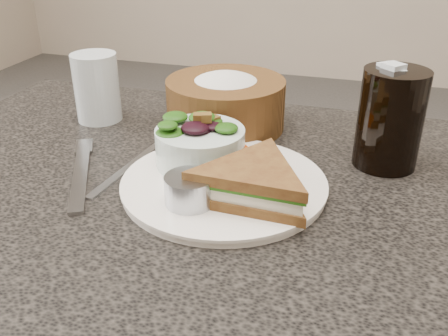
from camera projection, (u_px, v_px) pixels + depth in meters
dinner_plate at (224, 184)px, 0.66m from camera, size 0.27×0.27×0.01m
sandwich at (253, 183)px, 0.60m from camera, size 0.18×0.18×0.05m
salad_bowl at (200, 140)px, 0.68m from camera, size 0.16×0.16×0.07m
dressing_ramekin at (190, 190)px, 0.59m from camera, size 0.07×0.07×0.04m
orange_wedge at (244, 153)px, 0.69m from camera, size 0.09×0.09×0.03m
fork at (80, 176)px, 0.68m from camera, size 0.11×0.18×0.01m
knife at (127, 169)px, 0.70m from camera, size 0.03×0.18×0.00m
bread_basket at (226, 95)px, 0.82m from camera, size 0.24×0.24×0.11m
cola_glass at (391, 115)px, 0.69m from camera, size 0.10×0.10×0.15m
water_glass at (97, 87)px, 0.85m from camera, size 0.08×0.08×0.12m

